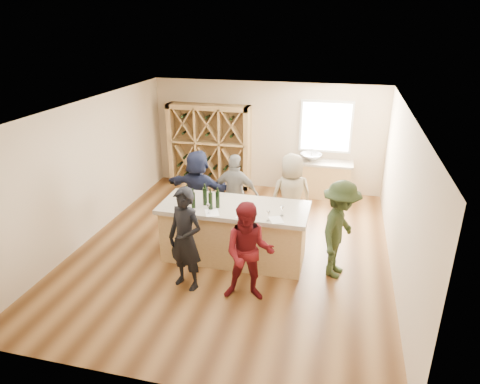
% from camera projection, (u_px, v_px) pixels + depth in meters
% --- Properties ---
extents(floor, '(6.00, 7.00, 0.10)m').
position_uv_depth(floor, '(233.00, 251.00, 8.53)').
color(floor, brown).
rests_on(floor, ground).
extents(ceiling, '(6.00, 7.00, 0.10)m').
position_uv_depth(ceiling, '(232.00, 105.00, 7.43)').
color(ceiling, white).
rests_on(ceiling, ground).
extents(wall_back, '(6.00, 0.10, 2.80)m').
position_uv_depth(wall_back, '(267.00, 136.00, 11.17)').
color(wall_back, '#CBB493').
rests_on(wall_back, ground).
extents(wall_front, '(6.00, 0.10, 2.80)m').
position_uv_depth(wall_front, '(151.00, 293.00, 4.79)').
color(wall_front, '#CBB493').
rests_on(wall_front, ground).
extents(wall_left, '(0.10, 7.00, 2.80)m').
position_uv_depth(wall_left, '(87.00, 170.00, 8.66)').
color(wall_left, '#CBB493').
rests_on(wall_left, ground).
extents(wall_right, '(0.10, 7.00, 2.80)m').
position_uv_depth(wall_right, '(405.00, 198.00, 7.30)').
color(wall_right, '#CBB493').
rests_on(wall_right, ground).
extents(window_frame, '(1.30, 0.06, 1.30)m').
position_uv_depth(window_frame, '(326.00, 127.00, 10.63)').
color(window_frame, white).
rests_on(window_frame, wall_back).
extents(window_pane, '(1.18, 0.01, 1.18)m').
position_uv_depth(window_pane, '(326.00, 127.00, 10.60)').
color(window_pane, white).
rests_on(window_pane, wall_back).
extents(wine_rack, '(2.20, 0.45, 2.20)m').
position_uv_depth(wine_rack, '(209.00, 146.00, 11.36)').
color(wine_rack, tan).
rests_on(wine_rack, floor).
extents(back_counter_base, '(1.60, 0.58, 0.86)m').
position_uv_depth(back_counter_base, '(317.00, 180.00, 10.91)').
color(back_counter_base, tan).
rests_on(back_counter_base, floor).
extents(back_counter_top, '(1.70, 0.62, 0.06)m').
position_uv_depth(back_counter_top, '(319.00, 163.00, 10.74)').
color(back_counter_top, '#A99E8A').
rests_on(back_counter_top, back_counter_base).
extents(sink, '(0.54, 0.54, 0.19)m').
position_uv_depth(sink, '(311.00, 157.00, 10.74)').
color(sink, silver).
rests_on(sink, back_counter_top).
extents(faucet, '(0.02, 0.02, 0.30)m').
position_uv_depth(faucet, '(312.00, 153.00, 10.88)').
color(faucet, silver).
rests_on(faucet, back_counter_top).
extents(tasting_counter_base, '(2.60, 1.00, 1.00)m').
position_uv_depth(tasting_counter_base, '(234.00, 234.00, 8.03)').
color(tasting_counter_base, tan).
rests_on(tasting_counter_base, floor).
extents(tasting_counter_top, '(2.72, 1.12, 0.08)m').
position_uv_depth(tasting_counter_top, '(234.00, 208.00, 7.82)').
color(tasting_counter_top, '#A99E8A').
rests_on(tasting_counter_top, tasting_counter_base).
extents(wine_bottle_a, '(0.07, 0.07, 0.29)m').
position_uv_depth(wine_bottle_a, '(187.00, 196.00, 7.84)').
color(wine_bottle_a, black).
rests_on(wine_bottle_a, tasting_counter_top).
extents(wine_bottle_b, '(0.08, 0.08, 0.29)m').
position_uv_depth(wine_bottle_b, '(193.00, 200.00, 7.67)').
color(wine_bottle_b, black).
rests_on(wine_bottle_b, tasting_counter_top).
extents(wine_bottle_c, '(0.10, 0.10, 0.33)m').
position_uv_depth(wine_bottle_c, '(205.00, 196.00, 7.78)').
color(wine_bottle_c, black).
rests_on(wine_bottle_c, tasting_counter_top).
extents(wine_bottle_d, '(0.10, 0.10, 0.31)m').
position_uv_depth(wine_bottle_d, '(211.00, 201.00, 7.60)').
color(wine_bottle_d, black).
rests_on(wine_bottle_d, tasting_counter_top).
extents(wine_bottle_e, '(0.09, 0.09, 0.31)m').
position_uv_depth(wine_bottle_e, '(218.00, 200.00, 7.67)').
color(wine_bottle_e, black).
rests_on(wine_bottle_e, tasting_counter_top).
extents(wine_glass_a, '(0.08, 0.08, 0.19)m').
position_uv_depth(wine_glass_a, '(208.00, 209.00, 7.45)').
color(wine_glass_a, white).
rests_on(wine_glass_a, tasting_counter_top).
extents(wine_glass_b, '(0.09, 0.09, 0.19)m').
position_uv_depth(wine_glass_b, '(242.00, 213.00, 7.27)').
color(wine_glass_b, white).
rests_on(wine_glass_b, tasting_counter_top).
extents(wine_glass_c, '(0.08, 0.08, 0.17)m').
position_uv_depth(wine_glass_c, '(268.00, 216.00, 7.19)').
color(wine_glass_c, white).
rests_on(wine_glass_c, tasting_counter_top).
extents(wine_glass_e, '(0.07, 0.07, 0.18)m').
position_uv_depth(wine_glass_e, '(282.00, 211.00, 7.37)').
color(wine_glass_e, white).
rests_on(wine_glass_e, tasting_counter_top).
extents(tasting_menu_a, '(0.34, 0.38, 0.00)m').
position_uv_depth(tasting_menu_a, '(212.00, 213.00, 7.52)').
color(tasting_menu_a, white).
rests_on(tasting_menu_a, tasting_counter_top).
extents(tasting_menu_b, '(0.29, 0.33, 0.00)m').
position_uv_depth(tasting_menu_b, '(245.00, 216.00, 7.39)').
color(tasting_menu_b, white).
rests_on(tasting_menu_b, tasting_counter_top).
extents(tasting_menu_c, '(0.31, 0.35, 0.00)m').
position_uv_depth(tasting_menu_c, '(276.00, 220.00, 7.26)').
color(tasting_menu_c, white).
rests_on(tasting_menu_c, tasting_counter_top).
extents(person_near_left, '(0.77, 0.66, 1.79)m').
position_uv_depth(person_near_left, '(185.00, 239.00, 7.01)').
color(person_near_left, black).
rests_on(person_near_left, floor).
extents(person_near_right, '(0.87, 0.56, 1.68)m').
position_uv_depth(person_near_right, '(249.00, 253.00, 6.71)').
color(person_near_right, '#590F14').
rests_on(person_near_right, floor).
extents(person_server, '(0.81, 1.24, 1.77)m').
position_uv_depth(person_server, '(339.00, 230.00, 7.34)').
color(person_server, '#263319').
rests_on(person_server, floor).
extents(person_far_mid, '(1.03, 0.57, 1.71)m').
position_uv_depth(person_far_mid, '(236.00, 194.00, 8.89)').
color(person_far_mid, slate).
rests_on(person_far_mid, floor).
extents(person_far_right, '(1.03, 0.88, 1.78)m').
position_uv_depth(person_far_right, '(291.00, 196.00, 8.70)').
color(person_far_right, gray).
rests_on(person_far_right, floor).
extents(person_far_left, '(1.69, 0.83, 1.74)m').
position_uv_depth(person_far_left, '(198.00, 190.00, 9.10)').
color(person_far_left, '#191E38').
rests_on(person_far_left, floor).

